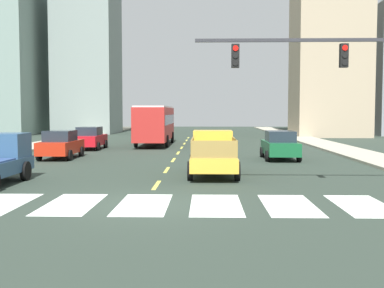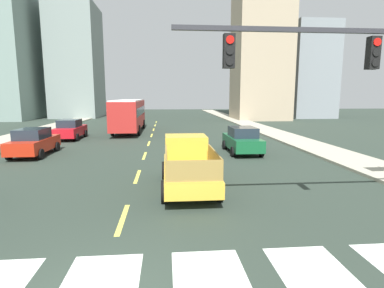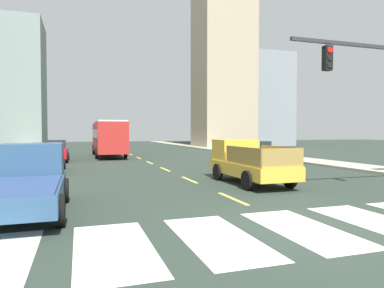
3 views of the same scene
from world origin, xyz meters
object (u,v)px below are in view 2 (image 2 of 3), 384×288
at_px(pickup_stakebed, 188,164).
at_px(sedan_near_right, 34,142).
at_px(city_bus, 129,113).
at_px(sedan_far, 70,129).
at_px(sedan_near_left, 242,140).

xyz_separation_m(pickup_stakebed, sedan_near_right, (-9.19, 7.36, -0.08)).
bearing_deg(city_bus, sedan_far, -132.34).
relative_size(pickup_stakebed, sedan_near_right, 1.18).
bearing_deg(sedan_near_right, sedan_far, 91.43).
xyz_separation_m(sedan_near_right, sedan_near_left, (13.30, -0.22, 0.00)).
bearing_deg(sedan_near_left, pickup_stakebed, -119.73).
distance_m(pickup_stakebed, sedan_far, 17.32).
height_order(city_bus, sedan_near_right, city_bus).
bearing_deg(sedan_near_right, city_bus, 71.65).
height_order(pickup_stakebed, sedan_near_right, pickup_stakebed).
relative_size(pickup_stakebed, sedan_far, 1.18).
relative_size(sedan_far, sedan_near_left, 1.00).
bearing_deg(sedan_far, sedan_near_right, -88.91).
bearing_deg(sedan_far, sedan_near_left, -28.27).
bearing_deg(pickup_stakebed, sedan_near_left, 61.23).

